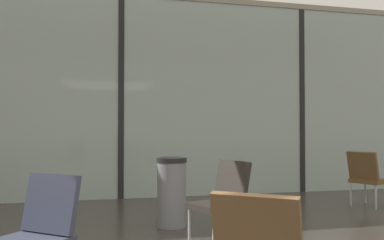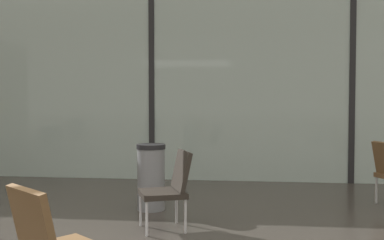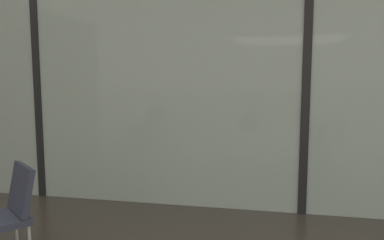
{
  "view_description": "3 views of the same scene",
  "coord_description": "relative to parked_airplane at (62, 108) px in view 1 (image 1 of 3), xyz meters",
  "views": [
    {
      "loc": [
        -0.55,
        -2.31,
        1.21
      ],
      "look_at": [
        1.33,
        5.36,
        1.39
      ],
      "focal_mm": 39.43,
      "sensor_mm": 36.0,
      "label": 1
    },
    {
      "loc": [
        1.68,
        -2.96,
        1.42
      ],
      "look_at": [
        0.39,
        8.06,
        0.96
      ],
      "focal_mm": 42.83,
      "sensor_mm": 36.0,
      "label": 2
    },
    {
      "loc": [
        -0.44,
        0.52,
        1.7
      ],
      "look_at": [
        -1.82,
        7.41,
        0.84
      ],
      "focal_mm": 35.53,
      "sensor_mm": 36.0,
      "label": 3
    }
  ],
  "objects": [
    {
      "name": "lounge_chair_0",
      "position": [
        0.4,
        -9.5,
        -1.33
      ],
      "size": [
        0.7,
        0.71,
        0.87
      ],
      "rotation": [
        0.0,
        0.0,
        5.6
      ],
      "color": "#33384C",
      "rests_on": "ground"
    },
    {
      "name": "trash_bin",
      "position": [
        1.77,
        -7.6,
        -1.39
      ],
      "size": [
        0.38,
        0.38,
        0.86
      ],
      "color": "slate",
      "rests_on": "ground"
    },
    {
      "name": "lounge_chair_5",
      "position": [
        2.17,
        -8.46,
        -1.33
      ],
      "size": [
        0.67,
        0.64,
        0.87
      ],
      "rotation": [
        0.0,
        0.0,
        5.09
      ],
      "color": "#28231E",
      "rests_on": "ground"
    },
    {
      "name": "window_mullion_1",
      "position": [
        1.31,
        -5.27,
        -0.04
      ],
      "size": [
        0.1,
        0.12,
        3.57
      ],
      "primitive_type": "cube",
      "color": "black",
      "rests_on": "ground"
    },
    {
      "name": "window_mullion_2",
      "position": [
        4.81,
        -5.27,
        -0.04
      ],
      "size": [
        0.1,
        0.12,
        3.57
      ],
      "primitive_type": "cube",
      "color": "black",
      "rests_on": "ground"
    },
    {
      "name": "glass_curtain_wall",
      "position": [
        1.31,
        -5.27,
        -0.04
      ],
      "size": [
        14.0,
        0.08,
        3.57
      ],
      "primitive_type": "cube",
      "color": "#A3B7B2",
      "rests_on": "ground"
    },
    {
      "name": "lounge_chair_3",
      "position": [
        5.0,
        -7.01,
        -1.33
      ],
      "size": [
        0.67,
        0.65,
        0.87
      ],
      "rotation": [
        0.0,
        0.0,
        1.98
      ],
      "color": "brown",
      "rests_on": "ground"
    },
    {
      "name": "parked_airplane",
      "position": [
        0.0,
        0.0,
        0.0
      ],
      "size": [
        10.68,
        3.65,
        3.65
      ],
      "color": "silver",
      "rests_on": "ground"
    }
  ]
}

